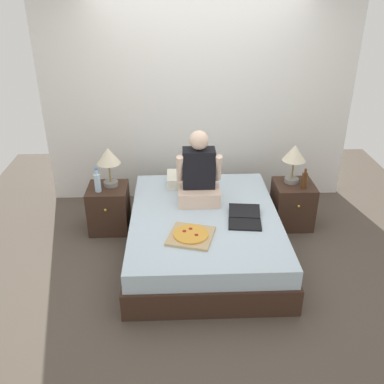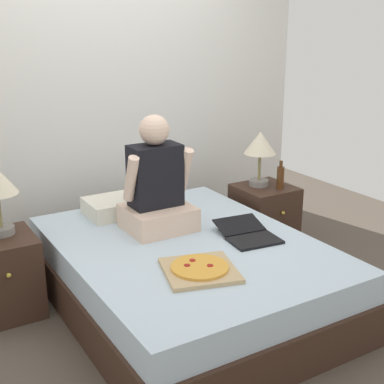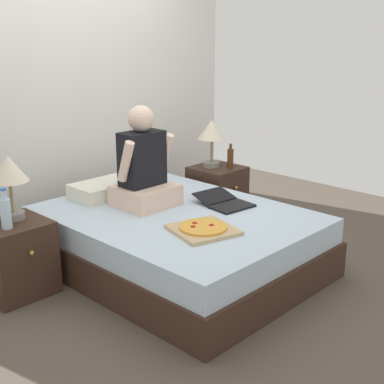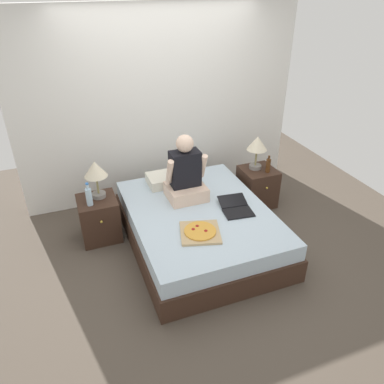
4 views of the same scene
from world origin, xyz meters
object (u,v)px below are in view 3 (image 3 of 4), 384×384
(lamp_on_right_nightstand, at_px, (212,133))
(laptop, at_px, (226,203))
(nightstand_left, at_px, (16,258))
(water_bottle, at_px, (6,212))
(lamp_on_left_nightstand, at_px, (9,173))
(person_seated, at_px, (144,169))
(bed, at_px, (178,241))
(pizza_box, at_px, (203,229))
(nightstand_right, at_px, (217,193))
(beer_bottle, at_px, (230,158))

(lamp_on_right_nightstand, bearing_deg, laptop, -131.32)
(nightstand_left, bearing_deg, water_bottle, -131.65)
(lamp_on_left_nightstand, distance_m, person_seated, 1.01)
(bed, xyz_separation_m, person_seated, (-0.04, 0.32, 0.52))
(water_bottle, xyz_separation_m, person_seated, (1.09, -0.12, 0.11))
(water_bottle, bearing_deg, nightstand_left, 48.35)
(laptop, bearing_deg, person_seated, 132.25)
(nightstand_left, xyz_separation_m, pizza_box, (0.90, -0.94, 0.21))
(lamp_on_left_nightstand, height_order, nightstand_right, lamp_on_left_nightstand)
(nightstand_left, height_order, laptop, laptop)
(nightstand_right, relative_size, laptop, 1.17)
(bed, distance_m, lamp_on_left_nightstand, 1.33)
(water_bottle, height_order, laptop, water_bottle)
(bed, xyz_separation_m, nightstand_right, (1.06, 0.53, 0.04))
(person_seated, bearing_deg, pizza_box, -98.74)
(laptop, xyz_separation_m, pizza_box, (-0.54, -0.26, -0.00))
(beer_bottle, bearing_deg, pizza_box, -146.81)
(water_bottle, height_order, person_seated, person_seated)
(person_seated, xyz_separation_m, pizza_box, (-0.11, -0.74, -0.27))
(lamp_on_left_nightstand, xyz_separation_m, person_seated, (0.97, -0.26, -0.11))
(laptop, distance_m, pizza_box, 0.60)
(nightstand_left, relative_size, pizza_box, 1.06)
(nightstand_left, xyz_separation_m, person_seated, (1.01, -0.21, 0.48))
(lamp_on_left_nightstand, height_order, laptop, lamp_on_left_nightstand)
(lamp_on_left_nightstand, xyz_separation_m, laptop, (1.41, -0.73, -0.37))
(lamp_on_left_nightstand, distance_m, laptop, 1.63)
(bed, height_order, laptop, laptop)
(bed, distance_m, water_bottle, 1.29)
(bed, relative_size, laptop, 4.48)
(beer_bottle, bearing_deg, bed, -159.17)
(nightstand_right, distance_m, person_seated, 1.22)
(water_bottle, height_order, beer_bottle, water_bottle)
(lamp_on_right_nightstand, xyz_separation_m, person_seated, (-1.07, -0.26, -0.11))
(lamp_on_left_nightstand, bearing_deg, bed, -29.62)
(bed, xyz_separation_m, lamp_on_right_nightstand, (1.03, 0.58, 0.63))
(person_seated, relative_size, laptop, 1.74)
(person_seated, bearing_deg, lamp_on_left_nightstand, 165.26)
(beer_bottle, relative_size, pizza_box, 0.47)
(lamp_on_right_nightstand, distance_m, laptop, 1.04)
(nightstand_right, height_order, beer_bottle, beer_bottle)
(nightstand_left, height_order, water_bottle, water_bottle)
(nightstand_left, height_order, person_seated, person_seated)
(lamp_on_right_nightstand, bearing_deg, person_seated, -166.58)
(lamp_on_left_nightstand, relative_size, lamp_on_right_nightstand, 1.00)
(beer_bottle, bearing_deg, water_bottle, 179.75)
(bed, relative_size, nightstand_right, 3.83)
(lamp_on_left_nightstand, height_order, beer_bottle, lamp_on_left_nightstand)
(bed, distance_m, nightstand_left, 1.18)
(lamp_on_left_nightstand, bearing_deg, person_seated, -14.74)
(nightstand_right, bearing_deg, water_bottle, -177.66)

